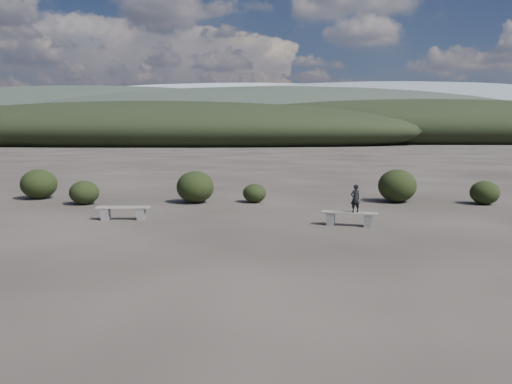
{
  "coord_description": "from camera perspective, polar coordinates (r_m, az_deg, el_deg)",
  "views": [
    {
      "loc": [
        0.77,
        -10.69,
        2.85
      ],
      "look_at": [
        0.23,
        3.5,
        1.1
      ],
      "focal_mm": 35.0,
      "sensor_mm": 36.0,
      "label": 1
    }
  ],
  "objects": [
    {
      "name": "shrub_a",
      "position": [
        20.46,
        -19.04,
        -0.06
      ],
      "size": [
        1.13,
        1.13,
        0.92
      ],
      "primitive_type": "ellipsoid",
      "color": "black",
      "rests_on": "ground"
    },
    {
      "name": "ground",
      "position": [
        11.1,
        -1.87,
        -7.87
      ],
      "size": [
        1200.0,
        1200.0,
        0.0
      ],
      "primitive_type": "plane",
      "color": "#29231F",
      "rests_on": "ground"
    },
    {
      "name": "bench_left",
      "position": [
        16.58,
        -14.92,
        -2.2
      ],
      "size": [
        1.73,
        0.45,
        0.43
      ],
      "rotation": [
        0.0,
        0.0,
        0.06
      ],
      "color": "slate",
      "rests_on": "ground"
    },
    {
      "name": "shrub_e",
      "position": [
        21.29,
        24.68,
        -0.06
      ],
      "size": [
        1.11,
        1.11,
        0.92
      ],
      "primitive_type": "ellipsoid",
      "color": "black",
      "rests_on": "ground"
    },
    {
      "name": "bench_right",
      "position": [
        15.27,
        10.61,
        -2.89
      ],
      "size": [
        1.71,
        0.73,
        0.42
      ],
      "rotation": [
        0.0,
        0.0,
        -0.24
      ],
      "color": "slate",
      "rests_on": "ground"
    },
    {
      "name": "shrub_c",
      "position": [
        19.86,
        -0.17,
        -0.14
      ],
      "size": [
        0.93,
        0.93,
        0.74
      ],
      "primitive_type": "ellipsoid",
      "color": "black",
      "rests_on": "ground"
    },
    {
      "name": "mountain_ridges",
      "position": [
        349.94,
        0.84,
        8.35
      ],
      "size": [
        500.0,
        400.0,
        56.0
      ],
      "color": "black",
      "rests_on": "ground"
    },
    {
      "name": "seated_person",
      "position": [
        15.17,
        11.28,
        -0.74
      ],
      "size": [
        0.36,
        0.3,
        0.84
      ],
      "primitive_type": "imported",
      "rotation": [
        0.0,
        0.0,
        3.52
      ],
      "color": "black",
      "rests_on": "bench_right"
    },
    {
      "name": "shrub_f",
      "position": [
        22.82,
        -23.56,
        0.84
      ],
      "size": [
        1.47,
        1.47,
        1.25
      ],
      "primitive_type": "ellipsoid",
      "color": "black",
      "rests_on": "ground"
    },
    {
      "name": "shrub_d",
      "position": [
        20.71,
        15.84,
        0.69
      ],
      "size": [
        1.51,
        1.51,
        1.32
      ],
      "primitive_type": "ellipsoid",
      "color": "black",
      "rests_on": "ground"
    },
    {
      "name": "shrub_b",
      "position": [
        19.89,
        -6.95,
        0.58
      ],
      "size": [
        1.48,
        1.48,
        1.27
      ],
      "primitive_type": "ellipsoid",
      "color": "black",
      "rests_on": "ground"
    }
  ]
}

